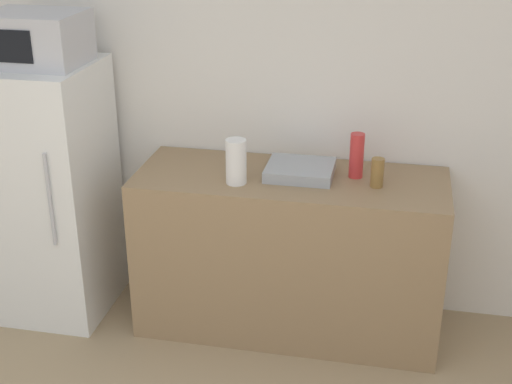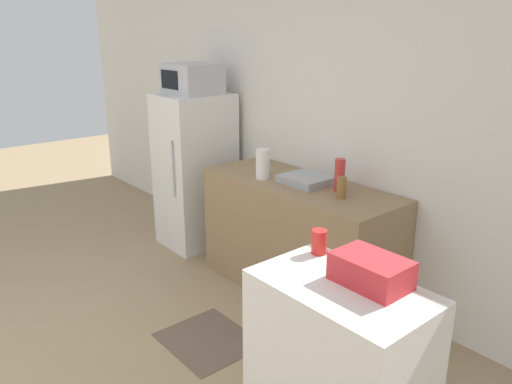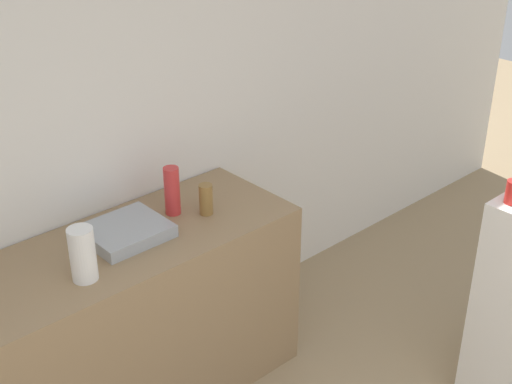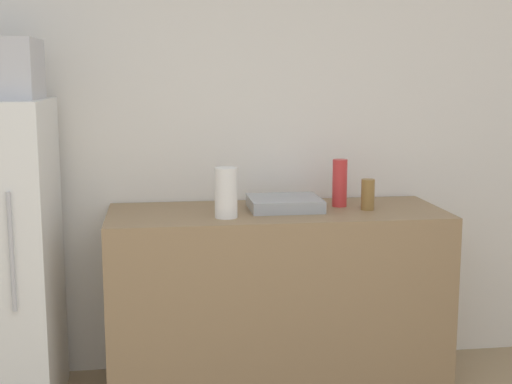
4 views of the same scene
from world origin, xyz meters
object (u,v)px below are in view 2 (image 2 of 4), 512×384
(bottle_tall, at_px, (340,175))
(basket, at_px, (371,271))
(microwave, at_px, (192,79))
(bottle_short, at_px, (342,188))
(jar, at_px, (319,242))
(refrigerator, at_px, (195,171))
(paper_towel_roll, at_px, (263,164))

(bottle_tall, xyz_separation_m, basket, (1.26, -1.29, 0.14))
(microwave, height_order, bottle_short, microwave)
(jar, bearing_deg, bottle_short, 126.30)
(refrigerator, distance_m, basket, 3.22)
(refrigerator, xyz_separation_m, jar, (2.66, -1.11, 0.45))
(bottle_tall, bearing_deg, refrigerator, -175.69)
(microwave, height_order, jar, microwave)
(bottle_tall, height_order, paper_towel_roll, bottle_tall)
(bottle_tall, xyz_separation_m, bottle_short, (0.12, -0.11, -0.04))
(basket, bearing_deg, refrigerator, 158.62)
(bottle_tall, bearing_deg, microwave, -175.65)
(microwave, relative_size, bottle_tall, 2.07)
(microwave, bearing_deg, bottle_short, 0.57)
(paper_towel_roll, bearing_deg, microwave, 175.78)
(refrigerator, xyz_separation_m, bottle_tall, (1.71, 0.13, 0.31))
(refrigerator, xyz_separation_m, bottle_short, (1.83, 0.02, 0.26))
(paper_towel_roll, bearing_deg, refrigerator, 175.71)
(microwave, bearing_deg, basket, -21.36)
(bottle_tall, xyz_separation_m, jar, (0.94, -1.24, 0.14))
(microwave, xyz_separation_m, bottle_tall, (1.71, 0.13, -0.58))
(paper_towel_roll, bearing_deg, jar, -33.44)
(microwave, bearing_deg, paper_towel_roll, -4.22)
(refrigerator, distance_m, bottle_tall, 1.74)
(basket, height_order, paper_towel_roll, basket)
(refrigerator, bearing_deg, paper_towel_roll, -4.29)
(bottle_tall, bearing_deg, basket, -45.75)
(refrigerator, distance_m, bottle_short, 1.85)
(bottle_short, relative_size, jar, 1.45)
(refrigerator, height_order, bottle_short, refrigerator)
(refrigerator, relative_size, bottle_tall, 6.13)
(basket, relative_size, paper_towel_roll, 1.16)
(bottle_short, bearing_deg, basket, -45.95)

